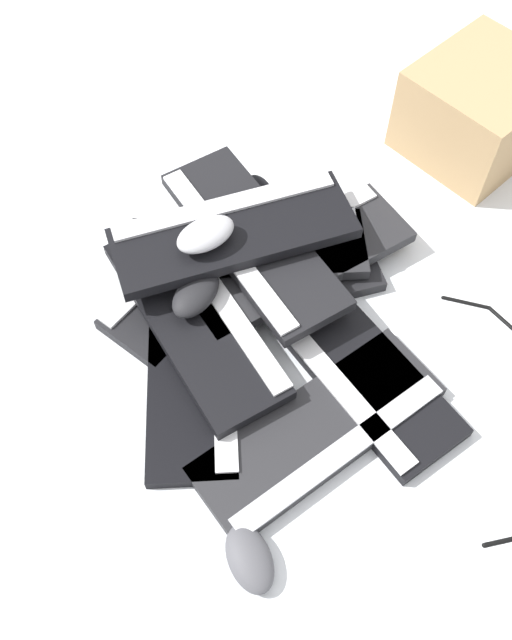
# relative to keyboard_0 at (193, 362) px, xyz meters

# --- Properties ---
(ground_plane) EXTENTS (3.20, 3.20, 0.00)m
(ground_plane) POSITION_rel_keyboard_0_xyz_m (-0.11, 0.02, -0.01)
(ground_plane) COLOR silver
(keyboard_0) EXTENTS (0.36, 0.45, 0.03)m
(keyboard_0) POSITION_rel_keyboard_0_xyz_m (0.00, 0.00, 0.00)
(keyboard_0) COLOR black
(keyboard_0) RESTS_ON ground
(keyboard_1) EXTENTS (0.44, 0.16, 0.03)m
(keyboard_1) POSITION_rel_keyboard_0_xyz_m (-0.10, 0.23, 0.00)
(keyboard_1) COLOR #232326
(keyboard_1) RESTS_ON ground
(keyboard_2) EXTENTS (0.15, 0.44, 0.03)m
(keyboard_2) POSITION_rel_keyboard_0_xyz_m (-0.23, 0.16, 0.00)
(keyboard_2) COLOR black
(keyboard_2) RESTS_ON ground
(keyboard_3) EXTENTS (0.46, 0.29, 0.03)m
(keyboard_3) POSITION_rel_keyboard_0_xyz_m (-0.20, -0.07, 0.00)
(keyboard_3) COLOR black
(keyboard_3) RESTS_ON ground
(keyboard_4) EXTENTS (0.46, 0.27, 0.03)m
(keyboard_4) POSITION_rel_keyboard_0_xyz_m (-0.13, -0.16, 0.00)
(keyboard_4) COLOR black
(keyboard_4) RESTS_ON ground
(keyboard_5) EXTENTS (0.45, 0.17, 0.03)m
(keyboard_5) POSITION_rel_keyboard_0_xyz_m (-0.27, -0.06, 0.03)
(keyboard_5) COLOR #232326
(keyboard_5) RESTS_ON keyboard_3
(keyboard_6) EXTENTS (0.18, 0.45, 0.03)m
(keyboard_6) POSITION_rel_keyboard_0_xyz_m (-0.05, -0.06, 0.03)
(keyboard_6) COLOR black
(keyboard_6) RESTS_ON keyboard_0
(keyboard_7) EXTENTS (0.45, 0.36, 0.03)m
(keyboard_7) POSITION_rel_keyboard_0_xyz_m (-0.21, -0.13, 0.03)
(keyboard_7) COLOR #232326
(keyboard_7) RESTS_ON keyboard_4
(keyboard_8) EXTENTS (0.17, 0.45, 0.03)m
(keyboard_8) POSITION_rel_keyboard_0_xyz_m (-0.21, -0.13, 0.06)
(keyboard_8) COLOR black
(keyboard_8) RESTS_ON keyboard_7
(keyboard_9) EXTENTS (0.46, 0.27, 0.03)m
(keyboard_9) POSITION_rel_keyboard_0_xyz_m (-0.18, -0.14, 0.09)
(keyboard_9) COLOR black
(keyboard_9) RESTS_ON keyboard_8
(mouse_0) EXTENTS (0.11, 0.07, 0.04)m
(mouse_0) POSITION_rel_keyboard_0_xyz_m (-0.13, -0.14, 0.13)
(mouse_0) COLOR #B7B7BC
(mouse_0) RESTS_ON keyboard_9
(mouse_1) EXTENTS (0.10, 0.13, 0.04)m
(mouse_1) POSITION_rel_keyboard_0_xyz_m (-0.31, -0.25, 0.01)
(mouse_1) COLOR black
(mouse_1) RESTS_ON ground
(mouse_2) EXTENTS (0.13, 0.10, 0.04)m
(mouse_2) POSITION_rel_keyboard_0_xyz_m (-0.06, -0.08, 0.07)
(mouse_2) COLOR black
(mouse_2) RESTS_ON keyboard_6
(mouse_3) EXTENTS (0.09, 0.12, 0.04)m
(mouse_3) POSITION_rel_keyboard_0_xyz_m (0.11, 0.33, 0.01)
(mouse_3) COLOR #4C4C51
(mouse_3) RESTS_ON ground
(cardboard_box) EXTENTS (0.30, 0.28, 0.19)m
(cardboard_box) POSITION_rel_keyboard_0_xyz_m (-0.78, -0.12, 0.08)
(cardboard_box) COLOR tan
(cardboard_box) RESTS_ON ground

